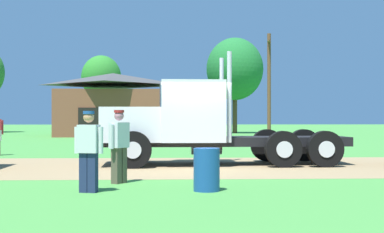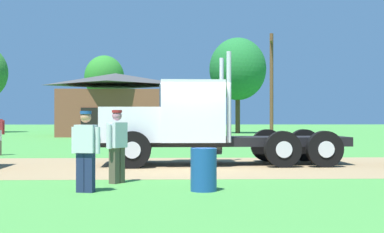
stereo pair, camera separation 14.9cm
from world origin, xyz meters
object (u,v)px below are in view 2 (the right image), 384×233
at_px(shed_building, 116,106).
at_px(truck_foreground_white, 190,125).
at_px(visitor_standing_near, 117,144).
at_px(steel_barrel, 204,170).
at_px(visitor_by_barrel, 86,149).
at_px(utility_pole_near, 272,82).

bearing_deg(shed_building, truck_foreground_white, -79.38).
relative_size(visitor_standing_near, steel_barrel, 1.91).
bearing_deg(truck_foreground_white, visitor_by_barrel, -109.82).
bearing_deg(utility_pole_near, shed_building, 152.60).
xyz_separation_m(visitor_by_barrel, steel_barrel, (2.32, 0.10, -0.42)).
distance_m(visitor_standing_near, utility_pole_near, 27.75).
bearing_deg(visitor_by_barrel, utility_pole_near, 72.67).
bearing_deg(utility_pole_near, visitor_standing_near, -107.33).
xyz_separation_m(truck_foreground_white, visitor_standing_near, (-1.79, -4.76, -0.36)).
height_order(visitor_by_barrel, steel_barrel, visitor_by_barrel).
bearing_deg(visitor_by_barrel, shed_building, 94.94).
height_order(truck_foreground_white, visitor_by_barrel, truck_foreground_white).
bearing_deg(visitor_standing_near, steel_barrel, -36.41).
distance_m(truck_foreground_white, visitor_by_barrel, 6.65).
xyz_separation_m(visitor_standing_near, steel_barrel, (1.86, -1.37, -0.46)).
distance_m(visitor_standing_near, visitor_by_barrel, 1.55).
distance_m(visitor_by_barrel, shed_building, 33.98).
relative_size(truck_foreground_white, visitor_standing_near, 4.79).
xyz_separation_m(truck_foreground_white, visitor_by_barrel, (-2.25, -6.24, -0.39)).
bearing_deg(utility_pole_near, visitor_by_barrel, -107.33).
xyz_separation_m(truck_foreground_white, shed_building, (-5.17, 27.57, 1.19)).
xyz_separation_m(truck_foreground_white, steel_barrel, (0.07, -6.14, -0.82)).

